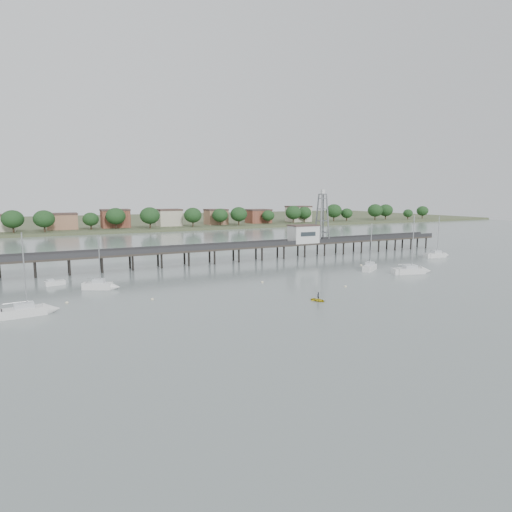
{
  "coord_description": "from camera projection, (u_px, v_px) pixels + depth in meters",
  "views": [
    {
      "loc": [
        -42.66,
        -45.36,
        18.08
      ],
      "look_at": [
        0.61,
        42.0,
        4.0
      ],
      "focal_mm": 30.0,
      "sensor_mm": 36.0,
      "label": 1
    }
  ],
  "objects": [
    {
      "name": "dinghy_occupant",
      "position": [
        318.0,
        301.0,
        73.16
      ],
      "size": [
        0.92,
        1.38,
        0.31
      ],
      "primitive_type": "imported",
      "rotation": [
        0.0,
        0.0,
        3.52
      ],
      "color": "black",
      "rests_on": "ground"
    },
    {
      "name": "sailboat_d",
      "position": [
        415.0,
        271.0,
        98.56
      ],
      "size": [
        8.99,
        4.76,
        14.22
      ],
      "rotation": [
        0.0,
        0.0,
        -0.27
      ],
      "color": "white",
      "rests_on": "ground"
    },
    {
      "name": "ground_plane",
      "position": [
        381.0,
        321.0,
        61.56
      ],
      "size": [
        500.0,
        500.0,
        0.0
      ],
      "primitive_type": "plane",
      "color": "gray",
      "rests_on": "ground"
    },
    {
      "name": "pier_building",
      "position": [
        303.0,
        234.0,
        124.8
      ],
      "size": [
        8.4,
        5.4,
        5.3
      ],
      "color": "silver",
      "rests_on": "ground"
    },
    {
      "name": "far_shore",
      "position": [
        119.0,
        221.0,
        274.06
      ],
      "size": [
        500.0,
        170.0,
        10.4
      ],
      "color": "#475133",
      "rests_on": "ground"
    },
    {
      "name": "sailboat_b",
      "position": [
        104.0,
        286.0,
        82.03
      ],
      "size": [
        6.61,
        4.58,
        10.84
      ],
      "rotation": [
        0.0,
        0.0,
        -0.47
      ],
      "color": "white",
      "rests_on": "ground"
    },
    {
      "name": "pier",
      "position": [
        224.0,
        248.0,
        114.23
      ],
      "size": [
        150.0,
        5.0,
        5.5
      ],
      "color": "#2D2823",
      "rests_on": "ground"
    },
    {
      "name": "mooring_buoys",
      "position": [
        252.0,
        285.0,
        85.63
      ],
      "size": [
        70.32,
        19.35,
        0.39
      ],
      "color": "#F9EDC1",
      "rests_on": "ground"
    },
    {
      "name": "sailboat_c",
      "position": [
        371.0,
        267.0,
        103.43
      ],
      "size": [
        7.04,
        5.64,
        11.82
      ],
      "rotation": [
        0.0,
        0.0,
        0.59
      ],
      "color": "white",
      "rests_on": "ground"
    },
    {
      "name": "lattice_tower",
      "position": [
        322.0,
        218.0,
        127.02
      ],
      "size": [
        3.2,
        3.2,
        15.5
      ],
      "color": "slate",
      "rests_on": "ground"
    },
    {
      "name": "white_tender",
      "position": [
        54.0,
        283.0,
        85.77
      ],
      "size": [
        3.96,
        2.25,
        1.45
      ],
      "rotation": [
        0.0,
        0.0,
        0.2
      ],
      "color": "white",
      "rests_on": "ground"
    },
    {
      "name": "sailboat_e",
      "position": [
        439.0,
        255.0,
        123.97
      ],
      "size": [
        7.82,
        3.21,
        12.6
      ],
      "rotation": [
        0.0,
        0.0,
        -0.13
      ],
      "color": "white",
      "rests_on": "ground"
    },
    {
      "name": "sailboat_a",
      "position": [
        34.0,
        311.0,
        64.69
      ],
      "size": [
        8.23,
        3.29,
        13.25
      ],
      "rotation": [
        0.0,
        0.0,
        0.12
      ],
      "color": "white",
      "rests_on": "ground"
    },
    {
      "name": "yellow_dinghy",
      "position": [
        318.0,
        301.0,
        73.16
      ],
      "size": [
        1.92,
        1.25,
        2.61
      ],
      "primitive_type": "imported",
      "rotation": [
        0.0,
        0.0,
        0.42
      ],
      "color": "yellow",
      "rests_on": "ground"
    }
  ]
}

